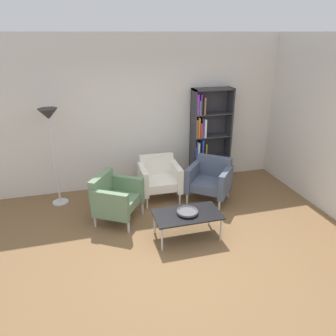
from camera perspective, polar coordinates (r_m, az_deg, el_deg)
ground_plane at (r=4.82m, az=1.52°, el=-14.42°), size 8.32×8.32×0.00m
plaster_back_panel at (r=6.40m, az=-4.86°, el=9.45°), size 6.40×0.12×2.90m
plaster_right_partition at (r=6.03m, az=26.96°, el=6.24°), size 0.12×5.20×2.90m
bookshelf_tall at (r=6.70m, az=6.64°, el=5.15°), size 0.80×0.30×1.90m
coffee_table_low at (r=4.94m, az=3.37°, el=-8.24°), size 1.00×0.56×0.40m
decorative_bowl at (r=4.91m, az=3.39°, el=-7.58°), size 0.32×0.32×0.05m
armchair_corner_red at (r=5.42m, az=-9.22°, el=-5.02°), size 0.92×0.94×0.78m
armchair_by_bookshelf at (r=6.06m, az=-1.56°, el=-1.62°), size 0.73×0.68×0.78m
armchair_spare_guest at (r=6.04m, az=7.30°, el=-1.89°), size 0.95×0.94×0.78m
floor_lamp_torchiere at (r=5.84m, az=-19.84°, el=6.89°), size 0.32×0.32×1.74m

